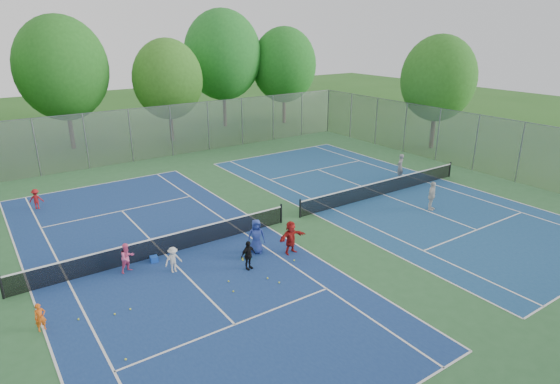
# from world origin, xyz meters

# --- Properties ---
(ground) EXTENTS (120.00, 120.00, 0.00)m
(ground) POSITION_xyz_m (0.00, 0.00, 0.00)
(ground) COLOR #25581B
(ground) RESTS_ON ground
(court_pad) EXTENTS (32.00, 32.00, 0.01)m
(court_pad) POSITION_xyz_m (0.00, 0.00, 0.01)
(court_pad) COLOR #2E6235
(court_pad) RESTS_ON ground
(court_left) EXTENTS (10.97, 23.77, 0.01)m
(court_left) POSITION_xyz_m (-7.00, 0.00, 0.02)
(court_left) COLOR navy
(court_left) RESTS_ON court_pad
(court_right) EXTENTS (10.97, 23.77, 0.01)m
(court_right) POSITION_xyz_m (7.00, 0.00, 0.02)
(court_right) COLOR navy
(court_right) RESTS_ON court_pad
(net_left) EXTENTS (12.87, 0.10, 0.91)m
(net_left) POSITION_xyz_m (-7.00, 0.00, 0.46)
(net_left) COLOR black
(net_left) RESTS_ON ground
(net_right) EXTENTS (12.87, 0.10, 0.91)m
(net_right) POSITION_xyz_m (7.00, 0.00, 0.46)
(net_right) COLOR black
(net_right) RESTS_ON ground
(fence_north) EXTENTS (32.00, 0.10, 4.00)m
(fence_north) POSITION_xyz_m (0.00, 16.00, 2.00)
(fence_north) COLOR gray
(fence_north) RESTS_ON ground
(fence_east) EXTENTS (0.10, 32.00, 4.00)m
(fence_east) POSITION_xyz_m (16.00, 0.00, 2.00)
(fence_east) COLOR gray
(fence_east) RESTS_ON ground
(tree_nl) EXTENTS (7.20, 7.20, 10.69)m
(tree_nl) POSITION_xyz_m (-6.00, 23.00, 6.54)
(tree_nl) COLOR #443326
(tree_nl) RESTS_ON ground
(tree_nc) EXTENTS (6.00, 6.00, 8.85)m
(tree_nc) POSITION_xyz_m (2.00, 21.00, 5.39)
(tree_nc) COLOR #443326
(tree_nc) RESTS_ON ground
(tree_nr) EXTENTS (7.60, 7.60, 11.42)m
(tree_nr) POSITION_xyz_m (9.00, 24.00, 7.04)
(tree_nr) COLOR #443326
(tree_nr) RESTS_ON ground
(tree_ne) EXTENTS (6.60, 6.60, 9.77)m
(tree_ne) POSITION_xyz_m (15.00, 22.00, 5.97)
(tree_ne) COLOR #443326
(tree_ne) RESTS_ON ground
(tree_side_e) EXTENTS (6.00, 6.00, 9.20)m
(tree_side_e) POSITION_xyz_m (19.00, 6.00, 5.74)
(tree_side_e) COLOR #443326
(tree_side_e) RESTS_ON ground
(ball_crate) EXTENTS (0.35, 0.35, 0.27)m
(ball_crate) POSITION_xyz_m (-7.64, -0.38, 0.13)
(ball_crate) COLOR blue
(ball_crate) RESTS_ON ground
(ball_hopper) EXTENTS (0.33, 0.33, 0.49)m
(ball_hopper) POSITION_xyz_m (-4.11, -2.45, 0.25)
(ball_hopper) COLOR #258827
(ball_hopper) RESTS_ON ground
(student_a) EXTENTS (0.41, 0.31, 1.02)m
(student_a) POSITION_xyz_m (-12.51, -2.95, 0.51)
(student_a) COLOR #E45B15
(student_a) RESTS_ON ground
(student_b) EXTENTS (0.74, 0.65, 1.29)m
(student_b) POSITION_xyz_m (-8.83, -0.60, 0.65)
(student_b) COLOR #F35E96
(student_b) RESTS_ON ground
(student_c) EXTENTS (0.75, 0.44, 1.15)m
(student_c) POSITION_xyz_m (-7.28, -1.72, 0.57)
(student_c) COLOR silver
(student_c) RESTS_ON ground
(student_d) EXTENTS (0.81, 0.46, 1.30)m
(student_d) POSITION_xyz_m (-4.58, -3.27, 0.65)
(student_d) COLOR black
(student_d) RESTS_ON ground
(student_e) EXTENTS (0.93, 0.78, 1.62)m
(student_e) POSITION_xyz_m (-3.50, -2.18, 0.81)
(student_e) COLOR #283C95
(student_e) RESTS_ON ground
(student_f) EXTENTS (1.47, 0.54, 1.55)m
(student_f) POSITION_xyz_m (-2.23, -3.09, 0.78)
(student_f) COLOR #A51A17
(student_f) RESTS_ON ground
(child_far_baseline) EXTENTS (0.87, 0.70, 1.18)m
(child_far_baseline) POSITION_xyz_m (-10.79, 9.44, 0.59)
(child_far_baseline) COLOR maroon
(child_far_baseline) RESTS_ON ground
(instructor) EXTENTS (0.72, 0.58, 1.72)m
(instructor) POSITION_xyz_m (10.21, 1.63, 0.86)
(instructor) COLOR gray
(instructor) RESTS_ON ground
(teen_court_b) EXTENTS (1.05, 0.71, 1.66)m
(teen_court_b) POSITION_xyz_m (7.33, -3.25, 0.83)
(teen_court_b) COLOR silver
(teen_court_b) RESTS_ON ground
(tennis_ball_0) EXTENTS (0.07, 0.07, 0.07)m
(tennis_ball_0) POSITION_xyz_m (-4.38, -4.45, 0.03)
(tennis_ball_0) COLOR yellow
(tennis_ball_0) RESTS_ON ground
(tennis_ball_1) EXTENTS (0.07, 0.07, 0.07)m
(tennis_ball_1) POSITION_xyz_m (-6.02, -4.54, 0.03)
(tennis_ball_1) COLOR #AEC42D
(tennis_ball_1) RESTS_ON ground
(tennis_ball_2) EXTENTS (0.07, 0.07, 0.07)m
(tennis_ball_2) POSITION_xyz_m (-4.18, -5.00, 0.03)
(tennis_ball_2) COLOR #DDED37
(tennis_ball_2) RESTS_ON ground
(tennis_ball_3) EXTENTS (0.07, 0.07, 0.07)m
(tennis_ball_3) POSITION_xyz_m (-4.42, -2.53, 0.03)
(tennis_ball_3) COLOR #EBF238
(tennis_ball_3) RESTS_ON ground
(tennis_ball_4) EXTENTS (0.07, 0.07, 0.07)m
(tennis_ball_4) POSITION_xyz_m (-10.25, -3.46, 0.03)
(tennis_ball_4) COLOR gold
(tennis_ball_4) RESTS_ON ground
(tennis_ball_5) EXTENTS (0.07, 0.07, 0.07)m
(tennis_ball_5) POSITION_xyz_m (-2.58, -3.83, 0.03)
(tennis_ball_5) COLOR #C8DF34
(tennis_ball_5) RESTS_ON ground
(tennis_ball_6) EXTENTS (0.07, 0.07, 0.07)m
(tennis_ball_6) POSITION_xyz_m (-4.34, -2.38, 0.03)
(tennis_ball_6) COLOR yellow
(tennis_ball_6) RESTS_ON ground
(tennis_ball_7) EXTENTS (0.07, 0.07, 0.07)m
(tennis_ball_7) POSITION_xyz_m (-9.69, -3.47, 0.03)
(tennis_ball_7) COLOR #CEE635
(tennis_ball_7) RESTS_ON ground
(tennis_ball_8) EXTENTS (0.07, 0.07, 0.07)m
(tennis_ball_8) POSITION_xyz_m (-4.40, -2.44, 0.03)
(tennis_ball_8) COLOR #A6C12C
(tennis_ball_8) RESTS_ON ground
(tennis_ball_9) EXTENTS (0.07, 0.07, 0.07)m
(tennis_ball_9) POSITION_xyz_m (-5.81, -3.77, 0.03)
(tennis_ball_9) COLOR #C9D231
(tennis_ball_9) RESTS_ON ground
(tennis_ball_10) EXTENTS (0.07, 0.07, 0.07)m
(tennis_ball_10) POSITION_xyz_m (-10.67, -6.08, 0.03)
(tennis_ball_10) COLOR #DDEC36
(tennis_ball_10) RESTS_ON ground
(tennis_ball_11) EXTENTS (0.07, 0.07, 0.07)m
(tennis_ball_11) POSITION_xyz_m (-11.38, -3.06, 0.03)
(tennis_ball_11) COLOR #B0C82E
(tennis_ball_11) RESTS_ON ground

